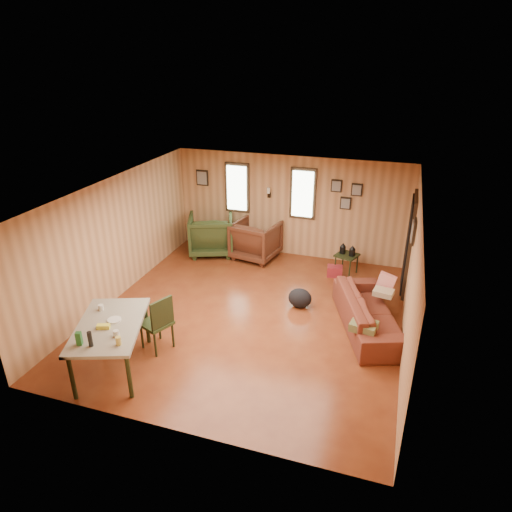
# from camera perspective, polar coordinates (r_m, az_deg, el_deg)

# --- Properties ---
(room) EXTENTS (5.54, 6.04, 2.44)m
(room) POSITION_cam_1_polar(r_m,az_deg,el_deg) (8.27, 0.85, 0.49)
(room) COLOR brown
(room) RESTS_ON ground
(sofa) EXTENTS (1.36, 2.28, 0.86)m
(sofa) POSITION_cam_1_polar(r_m,az_deg,el_deg) (8.31, 14.06, -6.21)
(sofa) COLOR maroon
(sofa) RESTS_ON ground
(recliner_brown) EXTENTS (1.12, 1.07, 1.00)m
(recliner_brown) POSITION_cam_1_polar(r_m,az_deg,el_deg) (10.76, -0.01, 2.23)
(recliner_brown) COLOR #4B2616
(recliner_brown) RESTS_ON ground
(recliner_green) EXTENTS (1.31, 1.27, 1.06)m
(recliner_green) POSITION_cam_1_polar(r_m,az_deg,el_deg) (11.08, -5.64, 2.95)
(recliner_green) COLOR #2A3719
(recliner_green) RESTS_ON ground
(end_table) EXTENTS (0.71, 0.67, 0.74)m
(end_table) POSITION_cam_1_polar(r_m,az_deg,el_deg) (11.11, -2.81, 2.46)
(end_table) COLOR black
(end_table) RESTS_ON ground
(side_table) EXTENTS (0.57, 0.57, 0.71)m
(side_table) POSITION_cam_1_polar(r_m,az_deg,el_deg) (10.18, 11.32, 0.29)
(side_table) COLOR black
(side_table) RESTS_ON ground
(cooler) EXTENTS (0.36, 0.28, 0.23)m
(cooler) POSITION_cam_1_polar(r_m,az_deg,el_deg) (10.17, 9.81, -1.88)
(cooler) COLOR maroon
(cooler) RESTS_ON ground
(backpack) EXTENTS (0.50, 0.40, 0.39)m
(backpack) POSITION_cam_1_polar(r_m,az_deg,el_deg) (8.85, 5.51, -5.26)
(backpack) COLOR black
(backpack) RESTS_ON ground
(sofa_pillows) EXTENTS (0.68, 1.82, 0.37)m
(sofa_pillows) POSITION_cam_1_polar(r_m,az_deg,el_deg) (8.24, 14.67, -5.96)
(sofa_pillows) COLOR brown
(sofa_pillows) RESTS_ON sofa
(dining_table) EXTENTS (1.42, 1.80, 1.03)m
(dining_table) POSITION_cam_1_polar(r_m,az_deg,el_deg) (7.28, -17.86, -8.66)
(dining_table) COLOR gray
(dining_table) RESTS_ON ground
(dining_chair) EXTENTS (0.59, 0.59, 0.98)m
(dining_chair) POSITION_cam_1_polar(r_m,az_deg,el_deg) (7.62, -12.09, -7.92)
(dining_chair) COLOR #2A3719
(dining_chair) RESTS_ON ground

